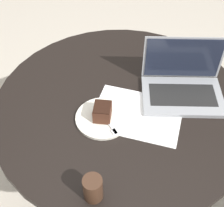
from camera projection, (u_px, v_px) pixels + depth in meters
ground_plane at (118, 188)px, 1.90m from camera, size 12.00×12.00×0.00m
dining_table at (120, 121)px, 1.43m from camera, size 1.10×1.10×0.77m
paper_document at (137, 114)px, 1.29m from camera, size 0.36×0.26×0.00m
plate at (103, 118)px, 1.27m from camera, size 0.22×0.22×0.01m
cake_slice at (102, 112)px, 1.24m from camera, size 0.08×0.09×0.06m
fork at (109, 122)px, 1.24m from camera, size 0.13×0.14×0.00m
coffee_glass at (93, 188)px, 1.01m from camera, size 0.07×0.07×0.10m
laptop at (182, 86)px, 1.35m from camera, size 0.39×0.32×0.23m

